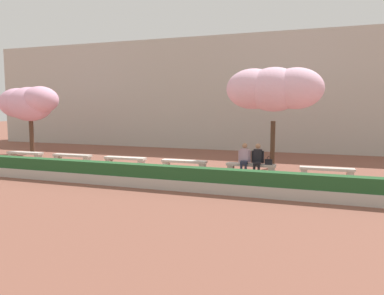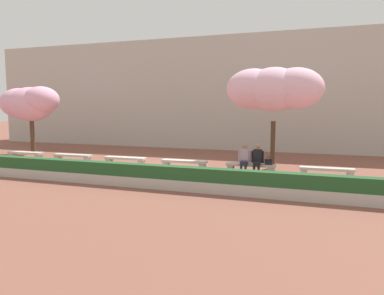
{
  "view_description": "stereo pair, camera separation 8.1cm",
  "coord_description": "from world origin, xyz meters",
  "px_view_note": "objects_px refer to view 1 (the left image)",
  "views": [
    {
      "loc": [
        7.3,
        -15.17,
        2.8
      ],
      "look_at": [
        1.77,
        0.2,
        1.0
      ],
      "focal_mm": 35.0,
      "sensor_mm": 36.0,
      "label": 1
    },
    {
      "loc": [
        7.38,
        -15.15,
        2.8
      ],
      "look_at": [
        1.77,
        0.2,
        1.0
      ],
      "focal_mm": 35.0,
      "sensor_mm": 36.0,
      "label": 2
    }
  ],
  "objects_px": {
    "handbag": "(269,161)",
    "stone_bench_east_end": "(251,167)",
    "stone_bench_near_east": "(184,163)",
    "stone_bench_far_east": "(327,171)",
    "stone_bench_center": "(125,160)",
    "person_seated_right": "(258,158)",
    "cherry_tree_main": "(273,89)",
    "stone_bench_west_end": "(25,155)",
    "cherry_tree_secondary": "(29,103)",
    "person_seated_left": "(244,158)",
    "stone_bench_near_west": "(72,157)"
  },
  "relations": [
    {
      "from": "stone_bench_east_end",
      "to": "stone_bench_far_east",
      "type": "relative_size",
      "value": 1.0
    },
    {
      "from": "stone_bench_near_west",
      "to": "person_seated_left",
      "type": "bearing_deg",
      "value": -0.35
    },
    {
      "from": "stone_bench_near_east",
      "to": "stone_bench_far_east",
      "type": "xyz_separation_m",
      "value": [
        5.9,
        -0.0,
        0.0
      ]
    },
    {
      "from": "stone_bench_near_west",
      "to": "cherry_tree_secondary",
      "type": "relative_size",
      "value": 0.52
    },
    {
      "from": "cherry_tree_secondary",
      "to": "stone_bench_near_west",
      "type": "bearing_deg",
      "value": -25.8
    },
    {
      "from": "stone_bench_east_end",
      "to": "person_seated_left",
      "type": "xyz_separation_m",
      "value": [
        -0.27,
        -0.05,
        0.39
      ]
    },
    {
      "from": "stone_bench_far_east",
      "to": "handbag",
      "type": "distance_m",
      "value": 2.25
    },
    {
      "from": "stone_bench_west_end",
      "to": "cherry_tree_main",
      "type": "xyz_separation_m",
      "value": [
        12.38,
        1.94,
        3.25
      ]
    },
    {
      "from": "stone_bench_far_east",
      "to": "person_seated_left",
      "type": "height_order",
      "value": "person_seated_left"
    },
    {
      "from": "stone_bench_near_west",
      "to": "handbag",
      "type": "height_order",
      "value": "handbag"
    },
    {
      "from": "stone_bench_near_east",
      "to": "person_seated_left",
      "type": "xyz_separation_m",
      "value": [
        2.69,
        -0.05,
        0.39
      ]
    },
    {
      "from": "stone_bench_west_end",
      "to": "cherry_tree_secondary",
      "type": "height_order",
      "value": "cherry_tree_secondary"
    },
    {
      "from": "stone_bench_west_end",
      "to": "stone_bench_near_east",
      "type": "height_order",
      "value": "same"
    },
    {
      "from": "person_seated_right",
      "to": "cherry_tree_secondary",
      "type": "xyz_separation_m",
      "value": [
        -13.77,
        2.3,
        2.3
      ]
    },
    {
      "from": "stone_bench_far_east",
      "to": "person_seated_left",
      "type": "xyz_separation_m",
      "value": [
        -3.22,
        -0.05,
        0.39
      ]
    },
    {
      "from": "person_seated_left",
      "to": "person_seated_right",
      "type": "xyz_separation_m",
      "value": [
        0.54,
        -0.0,
        0.0
      ]
    },
    {
      "from": "stone_bench_near_west",
      "to": "person_seated_left",
      "type": "height_order",
      "value": "person_seated_left"
    },
    {
      "from": "cherry_tree_secondary",
      "to": "stone_bench_far_east",
      "type": "bearing_deg",
      "value": -7.76
    },
    {
      "from": "stone_bench_west_end",
      "to": "cherry_tree_secondary",
      "type": "relative_size",
      "value": 0.52
    },
    {
      "from": "person_seated_left",
      "to": "cherry_tree_secondary",
      "type": "height_order",
      "value": "cherry_tree_secondary"
    },
    {
      "from": "person_seated_right",
      "to": "handbag",
      "type": "bearing_deg",
      "value": 3.74
    },
    {
      "from": "stone_bench_near_west",
      "to": "stone_bench_east_end",
      "type": "height_order",
      "value": "same"
    },
    {
      "from": "person_seated_right",
      "to": "stone_bench_west_end",
      "type": "bearing_deg",
      "value": 179.75
    },
    {
      "from": "stone_bench_far_east",
      "to": "cherry_tree_main",
      "type": "relative_size",
      "value": 0.45
    },
    {
      "from": "stone_bench_far_east",
      "to": "cherry_tree_secondary",
      "type": "distance_m",
      "value": 16.82
    },
    {
      "from": "cherry_tree_main",
      "to": "stone_bench_west_end",
      "type": "bearing_deg",
      "value": -171.1
    },
    {
      "from": "cherry_tree_main",
      "to": "stone_bench_far_east",
      "type": "bearing_deg",
      "value": -39.13
    },
    {
      "from": "stone_bench_far_east",
      "to": "stone_bench_east_end",
      "type": "bearing_deg",
      "value": 180.0
    },
    {
      "from": "stone_bench_near_east",
      "to": "handbag",
      "type": "distance_m",
      "value": 3.69
    },
    {
      "from": "stone_bench_center",
      "to": "cherry_tree_main",
      "type": "distance_m",
      "value": 7.5
    },
    {
      "from": "person_seated_left",
      "to": "stone_bench_far_east",
      "type": "bearing_deg",
      "value": 0.95
    },
    {
      "from": "stone_bench_near_west",
      "to": "stone_bench_center",
      "type": "xyz_separation_m",
      "value": [
        2.95,
        -0.0,
        0.0
      ]
    },
    {
      "from": "person_seated_left",
      "to": "handbag",
      "type": "distance_m",
      "value": 1.0
    },
    {
      "from": "stone_bench_near_east",
      "to": "handbag",
      "type": "height_order",
      "value": "handbag"
    },
    {
      "from": "cherry_tree_main",
      "to": "stone_bench_east_end",
      "type": "bearing_deg",
      "value": -106.38
    },
    {
      "from": "stone_bench_west_end",
      "to": "stone_bench_near_west",
      "type": "distance_m",
      "value": 2.95
    },
    {
      "from": "stone_bench_far_east",
      "to": "person_seated_right",
      "type": "height_order",
      "value": "person_seated_right"
    },
    {
      "from": "stone_bench_east_end",
      "to": "cherry_tree_secondary",
      "type": "xyz_separation_m",
      "value": [
        -13.5,
        2.24,
        2.69
      ]
    },
    {
      "from": "stone_bench_east_end",
      "to": "person_seated_left",
      "type": "relative_size",
      "value": 1.58
    },
    {
      "from": "cherry_tree_main",
      "to": "person_seated_right",
      "type": "bearing_deg",
      "value": -98.36
    },
    {
      "from": "stone_bench_west_end",
      "to": "stone_bench_near_west",
      "type": "bearing_deg",
      "value": 0.0
    },
    {
      "from": "handbag",
      "to": "stone_bench_east_end",
      "type": "bearing_deg",
      "value": 178.07
    },
    {
      "from": "stone_bench_east_end",
      "to": "person_seated_right",
      "type": "distance_m",
      "value": 0.48
    },
    {
      "from": "stone_bench_center",
      "to": "stone_bench_near_east",
      "type": "height_order",
      "value": "same"
    },
    {
      "from": "stone_bench_west_end",
      "to": "person_seated_right",
      "type": "distance_m",
      "value": 12.09
    },
    {
      "from": "stone_bench_near_east",
      "to": "person_seated_right",
      "type": "xyz_separation_m",
      "value": [
        3.23,
        -0.05,
        0.39
      ]
    },
    {
      "from": "stone_bench_west_end",
      "to": "stone_bench_far_east",
      "type": "xyz_separation_m",
      "value": [
        14.76,
        0.0,
        0.0
      ]
    },
    {
      "from": "stone_bench_center",
      "to": "stone_bench_far_east",
      "type": "distance_m",
      "value": 8.86
    },
    {
      "from": "person_seated_left",
      "to": "cherry_tree_secondary",
      "type": "bearing_deg",
      "value": 170.16
    },
    {
      "from": "stone_bench_west_end",
      "to": "person_seated_left",
      "type": "height_order",
      "value": "person_seated_left"
    }
  ]
}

